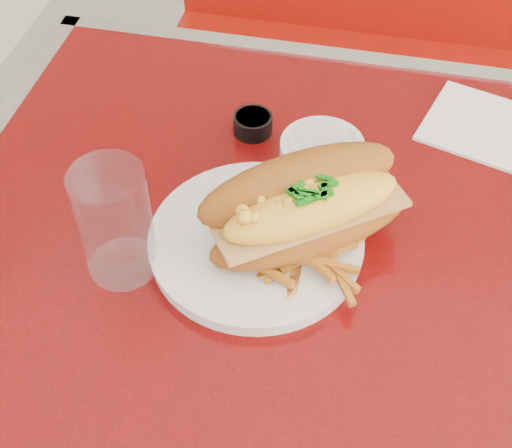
% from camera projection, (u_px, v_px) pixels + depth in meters
% --- Properties ---
extents(diner_table, '(1.23, 0.83, 0.77)m').
position_uv_depth(diner_table, '(423.00, 366.00, 0.89)').
color(diner_table, '#BA0B0C').
rests_on(diner_table, ground).
extents(booth_bench_far, '(1.20, 0.51, 0.90)m').
position_uv_depth(booth_bench_far, '(420.00, 138.00, 1.66)').
color(booth_bench_far, maroon).
rests_on(booth_bench_far, ground).
extents(dinner_plate, '(0.30, 0.30, 0.02)m').
position_uv_depth(dinner_plate, '(256.00, 242.00, 0.80)').
color(dinner_plate, silver).
rests_on(dinner_plate, diner_table).
extents(mac_hoagie, '(0.26, 0.23, 0.10)m').
position_uv_depth(mac_hoagie, '(307.00, 206.00, 0.77)').
color(mac_hoagie, '#945117').
rests_on(mac_hoagie, dinner_plate).
extents(fries_pile, '(0.11, 0.10, 0.03)m').
position_uv_depth(fries_pile, '(306.00, 248.00, 0.77)').
color(fries_pile, orange).
rests_on(fries_pile, dinner_plate).
extents(fork, '(0.02, 0.16, 0.00)m').
position_uv_depth(fork, '(299.00, 253.00, 0.78)').
color(fork, silver).
rests_on(fork, dinner_plate).
extents(gravy_ramekin, '(0.10, 0.10, 0.06)m').
position_uv_depth(gravy_ramekin, '(321.00, 159.00, 0.86)').
color(gravy_ramekin, silver).
rests_on(gravy_ramekin, diner_table).
extents(sauce_cup_left, '(0.06, 0.06, 0.03)m').
position_uv_depth(sauce_cup_left, '(253.00, 123.00, 0.93)').
color(sauce_cup_left, black).
rests_on(sauce_cup_left, diner_table).
extents(water_tumbler, '(0.09, 0.09, 0.14)m').
position_uv_depth(water_tumbler, '(115.00, 223.00, 0.74)').
color(water_tumbler, '#BFE3F6').
rests_on(water_tumbler, diner_table).
extents(paper_napkin, '(0.17, 0.17, 0.00)m').
position_uv_depth(paper_napkin, '(480.00, 125.00, 0.94)').
color(paper_napkin, white).
rests_on(paper_napkin, diner_table).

